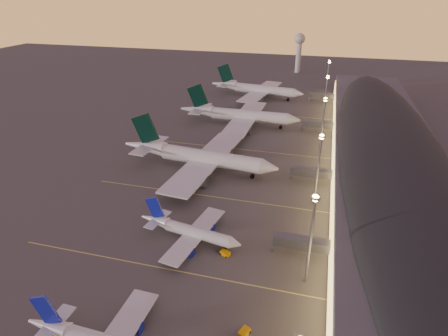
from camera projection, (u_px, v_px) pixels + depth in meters
ground at (175, 257)px, 105.12m from camera, size 700.00×700.00×0.00m
airliner_narrow_north at (189, 231)px, 111.22m from camera, size 33.60×30.35×12.02m
airliner_wide_near at (198, 157)px, 153.20m from camera, size 68.09×62.29×21.77m
airliner_wide_mid at (239, 115)px, 202.36m from camera, size 66.48×60.34×21.33m
airliner_wide_far at (256, 89)px, 252.95m from camera, size 65.23×60.11×20.91m
terminal_building at (386, 152)px, 149.45m from camera, size 56.35×255.00×17.46m
light_masts at (322, 132)px, 145.21m from camera, size 2.20×217.20×25.90m
radar_tower at (299, 46)px, 318.35m from camera, size 9.00×9.00×32.50m
lane_markings at (215, 190)px, 139.77m from camera, size 90.00×180.36×0.00m
baggage_tug_c at (224, 252)px, 106.20m from camera, size 4.40×3.18×1.23m
baggage_tug_d at (243, 334)px, 81.36m from camera, size 3.10×4.50×1.25m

